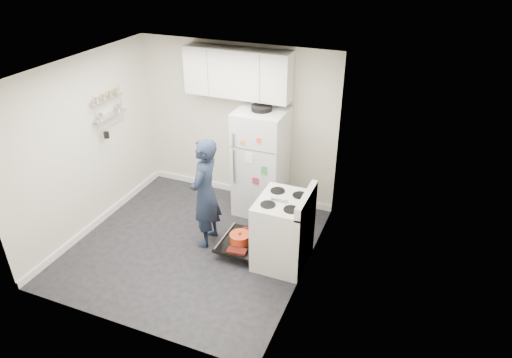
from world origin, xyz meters
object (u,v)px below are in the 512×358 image
at_px(electric_range, 282,232).
at_px(open_oven_door, 241,240).
at_px(refrigerator, 261,162).
at_px(person, 205,193).

relative_size(electric_range, open_oven_door, 1.57).
bearing_deg(refrigerator, person, -109.85).
xyz_separation_m(open_oven_door, refrigerator, (-0.14, 1.12, 0.65)).
distance_m(open_oven_door, person, 0.81).
bearing_deg(refrigerator, open_oven_door, -82.94).
bearing_deg(electric_range, refrigerator, 123.36).
xyz_separation_m(electric_range, open_oven_door, (-0.58, -0.02, -0.28)).
distance_m(open_oven_door, refrigerator, 1.30).
bearing_deg(refrigerator, electric_range, -56.64).
bearing_deg(electric_range, open_oven_door, -177.71).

